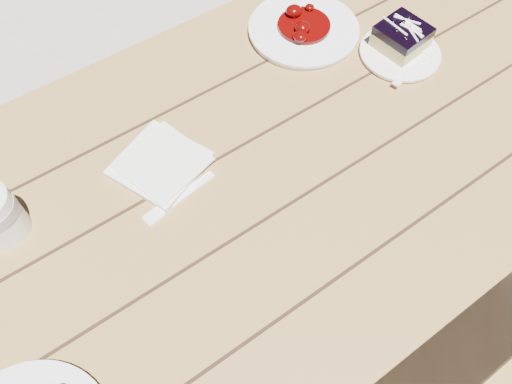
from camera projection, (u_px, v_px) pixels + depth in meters
ground at (227, 327)px, 1.55m from camera, size 60.00×60.00×0.00m
picnic_table at (213, 246)px, 1.04m from camera, size 2.00×1.55×0.75m
dessert_plate at (400, 54)px, 1.10m from camera, size 0.17×0.17×0.01m
blueberry_cake at (402, 37)px, 1.09m from camera, size 0.11×0.11×0.06m
fork_dessert at (412, 70)px, 1.07m from camera, size 0.16×0.06×0.00m
napkin_stack at (160, 164)px, 0.95m from camera, size 0.20×0.20×0.01m
fork_table at (187, 192)px, 0.92m from camera, size 0.16×0.05×0.00m
second_plate at (303, 30)px, 1.14m from camera, size 0.25×0.25×0.02m
second_stew at (305, 20)px, 1.11m from camera, size 0.12×0.12×0.04m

